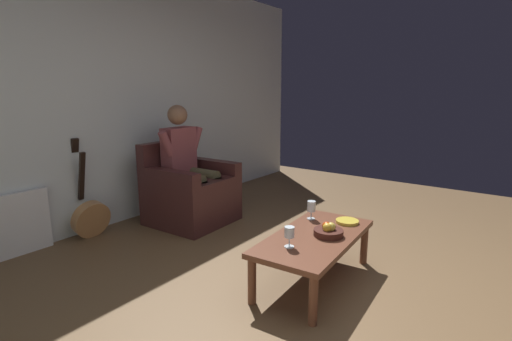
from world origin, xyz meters
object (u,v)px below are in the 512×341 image
fruit_bowl (328,231)px  wine_glass_near (289,234)px  coffee_table (315,241)px  decorative_dish (347,221)px  person_seated (187,160)px  wine_glass_far (311,208)px  guitar (90,216)px  armchair (189,193)px

fruit_bowl → wine_glass_near: bearing=-20.1°
coffee_table → decorative_dish: bearing=167.5°
person_seated → fruit_bowl: 1.94m
wine_glass_far → decorative_dish: bearing=107.8°
wine_glass_near → wine_glass_far: 0.64m
person_seated → guitar: bearing=-28.2°
wine_glass_far → decorative_dish: wine_glass_far is taller
armchair → fruit_bowl: armchair is taller
coffee_table → wine_glass_near: (0.31, -0.04, 0.15)m
coffee_table → fruit_bowl: fruit_bowl is taller
person_seated → decorative_dish: bearing=87.4°
decorative_dish → armchair: bearing=-90.3°
fruit_bowl → armchair: bearing=-101.1°
person_seated → fruit_bowl: bearing=76.7°
wine_glass_near → coffee_table: bearing=172.2°
wine_glass_far → person_seated: bearing=-93.7°
coffee_table → wine_glass_far: (-0.31, -0.20, 0.15)m
person_seated → fruit_bowl: person_seated is taller
person_seated → wine_glass_near: bearing=65.4°
wine_glass_far → fruit_bowl: wine_glass_far is taller
wine_glass_near → guitar: bearing=-84.7°
decorative_dish → coffee_table: bearing=-12.5°
armchair → coffee_table: bearing=74.6°
fruit_bowl → decorative_dish: bearing=179.7°
armchair → wine_glass_far: bearing=84.0°
guitar → wine_glass_far: bearing=111.8°
guitar → decorative_dish: size_ratio=5.32×
armchair → coffee_table: (0.41, 1.78, 0.00)m
wine_glass_near → fruit_bowl: (-0.35, 0.13, -0.06)m
guitar → wine_glass_far: 2.22m
person_seated → wine_glass_far: (0.10, 1.60, -0.22)m
wine_glass_near → armchair: bearing=-112.5°
wine_glass_far → armchair: bearing=-93.8°
fruit_bowl → person_seated: bearing=-101.0°
person_seated → coffee_table: person_seated is taller
armchair → coffee_table: size_ratio=0.76×
person_seated → armchair: bearing=90.0°
wine_glass_near → fruit_bowl: size_ratio=0.67×
armchair → person_seated: person_seated is taller
coffee_table → guitar: (0.51, -2.24, -0.11)m
person_seated → wine_glass_near: (0.72, 1.75, -0.22)m
coffee_table → wine_glass_far: 0.40m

